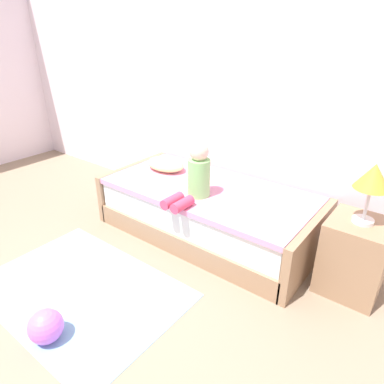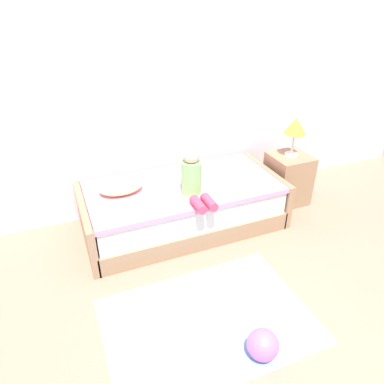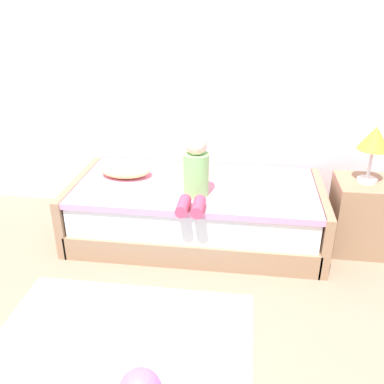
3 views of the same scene
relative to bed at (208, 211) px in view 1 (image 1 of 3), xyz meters
The scene contains 9 objects.
ground_plane 2.02m from the bed, 91.49° to the right, with size 9.20×9.20×0.00m, color gray.
wall_rear 1.35m from the bed, 94.96° to the left, with size 7.20×0.10×2.90m, color white.
bed is the anchor object (origin of this frame).
nightstand 1.35m from the bed, ahead, with size 0.44×0.44×0.60m, color #997556.
table_lamp 1.52m from the bed, ahead, with size 0.24×0.24×0.45m.
child_figure 0.51m from the bed, 84.37° to the right, with size 0.20×0.51×0.50m.
pillow 0.71m from the bed, behind, with size 0.44×0.30×0.13m, color #F2E58C.
toy_ball 1.72m from the bed, 92.31° to the right, with size 0.23×0.23×0.23m, color #CC66D8.
area_rug 1.35m from the bed, 102.81° to the right, with size 1.60×1.10×0.01m, color #7AA8CC.
Camera 1 is at (1.74, -0.43, 1.86)m, focal length 32.04 mm.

